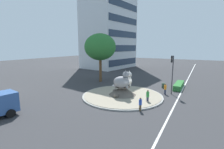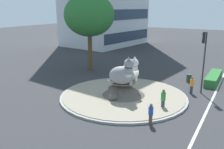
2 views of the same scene
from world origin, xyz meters
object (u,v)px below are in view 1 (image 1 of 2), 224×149
at_px(office_tower, 109,15).
at_px(broadleaf_tree_behind_island, 100,47).
at_px(pedestrian_orange_shirt, 165,89).
at_px(cat_statue_white, 126,80).
at_px(pedestrian_green_shirt, 148,96).
at_px(litter_bin, 163,86).
at_px(traffic_light_mast, 172,68).
at_px(cat_statue_grey, 122,81).
at_px(pedestrian_blue_shirt, 140,104).

relative_size(office_tower, broadleaf_tree_behind_island, 3.60).
bearing_deg(pedestrian_orange_shirt, cat_statue_white, 19.22).
xyz_separation_m(cat_statue_white, pedestrian_green_shirt, (-1.82, -3.94, -1.44)).
height_order(pedestrian_orange_shirt, litter_bin, pedestrian_orange_shirt).
height_order(traffic_light_mast, broadleaf_tree_behind_island, broadleaf_tree_behind_island).
distance_m(traffic_light_mast, pedestrian_orange_shirt, 3.36).
bearing_deg(pedestrian_orange_shirt, litter_bin, -87.54).
xyz_separation_m(cat_statue_grey, office_tower, (29.27, 19.39, 15.48)).
relative_size(broadleaf_tree_behind_island, pedestrian_blue_shirt, 6.21).
bearing_deg(pedestrian_blue_shirt, litter_bin, -19.11).
xyz_separation_m(pedestrian_orange_shirt, litter_bin, (3.83, 1.07, -0.44)).
distance_m(cat_statue_white, traffic_light_mast, 7.25).
xyz_separation_m(office_tower, litter_bin, (-20.65, -23.39, -17.50)).
relative_size(pedestrian_green_shirt, pedestrian_blue_shirt, 1.08).
height_order(office_tower, pedestrian_green_shirt, office_tower).
relative_size(broadleaf_tree_behind_island, pedestrian_orange_shirt, 5.89).
bearing_deg(broadleaf_tree_behind_island, office_tower, 26.14).
bearing_deg(pedestrian_orange_shirt, cat_statue_grey, 30.20).
bearing_deg(pedestrian_blue_shirt, office_tower, 16.63).
bearing_deg(pedestrian_green_shirt, office_tower, 130.96).
distance_m(cat_statue_white, pedestrian_blue_shirt, 6.54).
bearing_deg(pedestrian_green_shirt, broadleaf_tree_behind_island, 150.39).
bearing_deg(cat_statue_grey, litter_bin, 44.17).
bearing_deg(cat_statue_white, pedestrian_green_shirt, -42.92).
distance_m(traffic_light_mast, office_tower, 37.35).
xyz_separation_m(traffic_light_mast, office_tower, (23.87, 25.17, 13.84)).
bearing_deg(cat_statue_white, office_tower, 106.68).
height_order(cat_statue_white, pedestrian_blue_shirt, cat_statue_white).
relative_size(broadleaf_tree_behind_island, pedestrian_green_shirt, 5.76).
relative_size(office_tower, pedestrian_orange_shirt, 21.19).
relative_size(office_tower, litter_bin, 39.89).
height_order(pedestrian_green_shirt, litter_bin, pedestrian_green_shirt).
xyz_separation_m(pedestrian_orange_shirt, pedestrian_blue_shirt, (-8.19, 1.11, -0.05)).
bearing_deg(pedestrian_orange_shirt, pedestrian_blue_shirt, 69.10).
relative_size(traffic_light_mast, pedestrian_blue_shirt, 3.72).
height_order(pedestrian_blue_shirt, litter_bin, pedestrian_blue_shirt).
bearing_deg(litter_bin, pedestrian_orange_shirt, -164.38).
relative_size(cat_statue_white, litter_bin, 2.75).
relative_size(pedestrian_blue_shirt, litter_bin, 1.78).
xyz_separation_m(cat_statue_grey, cat_statue_white, (1.52, 0.08, -0.12)).
distance_m(cat_statue_grey, cat_statue_white, 1.53).
distance_m(cat_statue_grey, pedestrian_green_shirt, 4.17).
height_order(broadleaf_tree_behind_island, pedestrian_green_shirt, broadleaf_tree_behind_island).
relative_size(broadleaf_tree_behind_island, litter_bin, 11.08).
relative_size(traffic_light_mast, pedestrian_green_shirt, 3.45).
bearing_deg(office_tower, cat_statue_white, -137.33).
distance_m(pedestrian_green_shirt, pedestrian_orange_shirt, 5.22).
xyz_separation_m(cat_statue_grey, pedestrian_orange_shirt, (4.79, -5.07, -1.58)).
bearing_deg(pedestrian_blue_shirt, broadleaf_tree_behind_island, 29.97).
distance_m(cat_statue_white, office_tower, 37.23).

